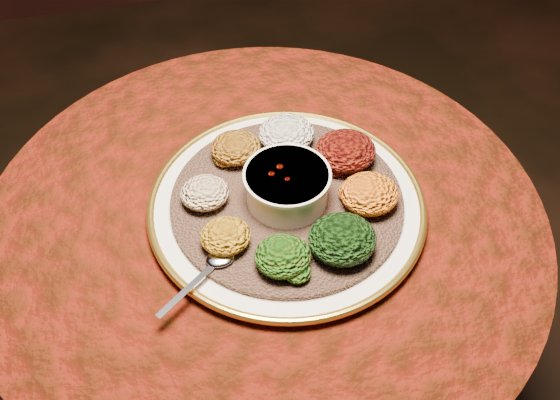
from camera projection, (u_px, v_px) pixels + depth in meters
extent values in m
plane|color=black|center=(269.00, 397.00, 1.61)|extent=(4.00, 4.00, 0.00)
cylinder|color=black|center=(269.00, 393.00, 1.59)|extent=(0.44, 0.44, 0.04)
cylinder|color=black|center=(267.00, 329.00, 1.35)|extent=(0.12, 0.12, 0.68)
cylinder|color=black|center=(264.00, 224.00, 1.08)|extent=(0.80, 0.80, 0.04)
cylinder|color=#4B0F06|center=(265.00, 272.00, 1.19)|extent=(0.93, 0.93, 0.34)
cylinder|color=#4B0F06|center=(264.00, 214.00, 1.06)|extent=(0.96, 0.96, 0.01)
cylinder|color=white|center=(287.00, 206.00, 1.05)|extent=(0.57, 0.57, 0.02)
torus|color=gold|center=(287.00, 203.00, 1.05)|extent=(0.47, 0.47, 0.01)
cylinder|color=brown|center=(287.00, 201.00, 1.04)|extent=(0.40, 0.40, 0.01)
cylinder|color=silver|center=(287.00, 186.00, 1.02)|extent=(0.13, 0.13, 0.06)
cylinder|color=silver|center=(287.00, 175.00, 1.00)|extent=(0.14, 0.14, 0.01)
cylinder|color=#541104|center=(287.00, 179.00, 1.00)|extent=(0.11, 0.11, 0.01)
ellipsoid|color=silver|center=(220.00, 259.00, 0.95)|extent=(0.04, 0.03, 0.01)
cube|color=silver|center=(188.00, 289.00, 0.91)|extent=(0.10, 0.08, 0.00)
ellipsoid|color=white|center=(286.00, 133.00, 1.11)|extent=(0.10, 0.10, 0.05)
ellipsoid|color=black|center=(345.00, 151.00, 1.08)|extent=(0.11, 0.10, 0.05)
ellipsoid|color=orange|center=(369.00, 194.00, 1.02)|extent=(0.10, 0.09, 0.05)
ellipsoid|color=black|center=(342.00, 239.00, 0.95)|extent=(0.11, 0.10, 0.05)
ellipsoid|color=#913209|center=(283.00, 256.00, 0.94)|extent=(0.09, 0.08, 0.04)
ellipsoid|color=#B97910|center=(225.00, 236.00, 0.96)|extent=(0.08, 0.08, 0.04)
ellipsoid|color=maroon|center=(205.00, 193.00, 1.02)|extent=(0.08, 0.08, 0.04)
ellipsoid|color=#855910|center=(235.00, 148.00, 1.09)|extent=(0.09, 0.08, 0.04)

